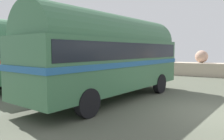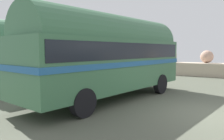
% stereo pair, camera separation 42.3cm
% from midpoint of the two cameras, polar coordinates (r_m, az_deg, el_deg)
% --- Properties ---
extents(ground, '(32.00, 26.00, 0.02)m').
position_cam_midpoint_polar(ground, '(8.49, 26.50, -10.28)').
color(ground, '#535748').
extents(vintage_coach, '(3.67, 8.85, 3.70)m').
position_cam_midpoint_polar(vintage_coach, '(9.74, 0.66, 4.33)').
color(vintage_coach, black).
rests_on(vintage_coach, ground).
extents(second_coach, '(4.34, 8.91, 3.70)m').
position_cam_midpoint_polar(second_coach, '(13.96, -13.51, 4.43)').
color(second_coach, black).
rests_on(second_coach, ground).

